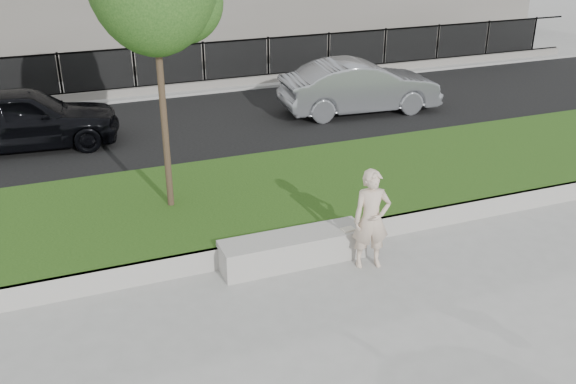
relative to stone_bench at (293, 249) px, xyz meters
name	(u,v)px	position (x,y,z in m)	size (l,w,h in m)	color
ground	(300,288)	(-0.21, -0.80, -0.26)	(90.00, 90.00, 0.00)	gray
grass_bank	(242,202)	(-0.21, 2.20, -0.06)	(34.00, 4.00, 0.40)	#15350D
grass_kerb	(277,248)	(-0.21, 0.24, -0.06)	(34.00, 0.08, 0.40)	gray
street	(181,128)	(-0.21, 7.70, -0.24)	(34.00, 7.00, 0.04)	black
far_pavement	(150,87)	(-0.21, 12.20, -0.20)	(34.00, 3.00, 0.12)	gray
iron_fence	(155,80)	(-0.21, 11.20, 0.29)	(32.00, 0.30, 1.50)	slate
stone_bench	(293,249)	(0.00, 0.00, 0.00)	(2.50, 0.63, 0.51)	gray
man	(371,219)	(1.17, -0.55, 0.61)	(0.63, 0.41, 1.72)	beige
book	(348,229)	(0.95, -0.15, 0.27)	(0.22, 0.16, 0.03)	beige
car_dark	(23,118)	(-4.09, 7.57, 0.55)	(1.81, 4.51, 1.54)	black
car_silver	(360,87)	(4.97, 7.24, 0.54)	(1.59, 4.56, 1.50)	gray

